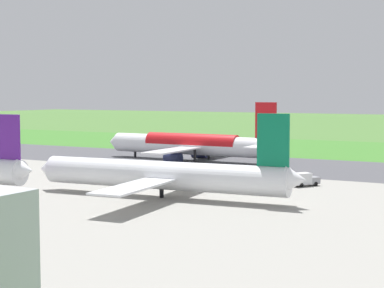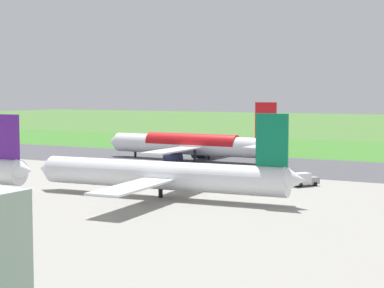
{
  "view_description": "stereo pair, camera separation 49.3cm",
  "coord_description": "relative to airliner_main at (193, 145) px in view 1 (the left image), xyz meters",
  "views": [
    {
      "loc": [
        -75.22,
        148.19,
        18.1
      ],
      "look_at": [
        6.14,
        0.0,
        4.5
      ],
      "focal_mm": 59.36,
      "sensor_mm": 36.0,
      "label": 1
    },
    {
      "loc": [
        -75.65,
        147.95,
        18.1
      ],
      "look_at": [
        6.14,
        0.0,
        4.5
      ],
      "focal_mm": 59.36,
      "sensor_mm": 36.0,
      "label": 2
    }
  ],
  "objects": [
    {
      "name": "airliner_main",
      "position": [
        0.0,
        0.0,
        0.0
      ],
      "size": [
        53.96,
        44.02,
        15.88
      ],
      "color": "white",
      "rests_on": "ground"
    },
    {
      "name": "no_stopping_sign",
      "position": [
        6.92,
        -44.28,
        -2.84
      ],
      "size": [
        0.6,
        0.1,
        2.53
      ],
      "color": "slate",
      "rests_on": "ground"
    },
    {
      "name": "service_truck_fuel",
      "position": [
        -41.24,
        30.65,
        -2.95
      ],
      "size": [
        5.17,
        6.04,
        2.65
      ],
      "color": "gray",
      "rests_on": "ground"
    },
    {
      "name": "ground_plane",
      "position": [
        -5.76,
        0.0,
        -4.35
      ],
      "size": [
        800.0,
        800.0,
        0.0
      ],
      "primitive_type": "plane",
      "color": "#477233"
    },
    {
      "name": "runway_asphalt",
      "position": [
        -5.76,
        0.0,
        -4.32
      ],
      "size": [
        600.0,
        39.05,
        0.06
      ],
      "primitive_type": "cube",
      "color": "#47474C",
      "rests_on": "ground"
    },
    {
      "name": "grass_verge_foreground",
      "position": [
        -5.76,
        -48.19,
        -4.33
      ],
      "size": [
        600.0,
        80.0,
        0.04
      ],
      "primitive_type": "cube",
      "color": "#3C782B",
      "rests_on": "ground"
    },
    {
      "name": "airliner_parked_mid",
      "position": [
        -24.38,
        55.49,
        -0.29
      ],
      "size": [
        50.97,
        41.75,
        14.87
      ],
      "color": "white",
      "rests_on": "ground"
    },
    {
      "name": "traffic_cone_orange",
      "position": [
        12.19,
        -50.62,
        -4.08
      ],
      "size": [
        0.4,
        0.4,
        0.55
      ],
      "primitive_type": "cone",
      "color": "orange",
      "rests_on": "ground"
    },
    {
      "name": "apron_concrete",
      "position": [
        -5.76,
        61.0,
        -4.33
      ],
      "size": [
        440.0,
        110.0,
        0.05
      ],
      "primitive_type": "cube",
      "color": "gray",
      "rests_on": "ground"
    }
  ]
}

